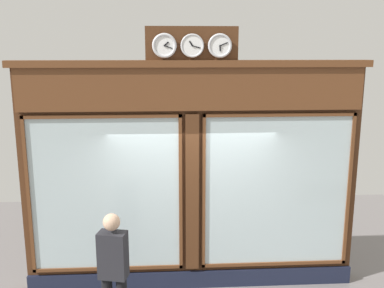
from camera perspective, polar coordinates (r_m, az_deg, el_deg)
shop_facade at (r=6.72m, az=-0.07°, el=-4.23°), size 5.22×0.42×4.03m
pedestrian at (r=5.94m, az=-10.23°, el=-15.82°), size 0.40×0.30×1.69m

